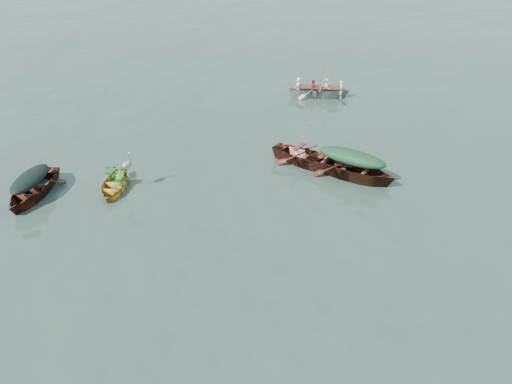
% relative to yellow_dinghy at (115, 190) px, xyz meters
% --- Properties ---
extents(ground, '(140.00, 140.00, 0.00)m').
position_rel_yellow_dinghy_xyz_m(ground, '(3.77, 0.10, 0.00)').
color(ground, '#324639').
rests_on(ground, ground).
extents(yellow_dinghy, '(2.62, 2.90, 0.71)m').
position_rel_yellow_dinghy_xyz_m(yellow_dinghy, '(0.00, 0.00, 0.00)').
color(yellow_dinghy, gold).
rests_on(yellow_dinghy, ground).
extents(dark_covered_boat, '(3.30, 4.07, 0.99)m').
position_rel_yellow_dinghy_xyz_m(dark_covered_boat, '(-1.79, -1.98, 0.00)').
color(dark_covered_boat, '#4D1E12').
rests_on(dark_covered_boat, ground).
extents(green_tarp_boat, '(4.76, 1.76, 1.11)m').
position_rel_yellow_dinghy_xyz_m(green_tarp_boat, '(5.99, 5.90, 0.00)').
color(green_tarp_boat, '#431E0F').
rests_on(green_tarp_boat, ground).
extents(open_wooden_boat, '(4.67, 1.56, 1.10)m').
position_rel_yellow_dinghy_xyz_m(open_wooden_boat, '(4.40, 5.80, 0.00)').
color(open_wooden_boat, maroon).
rests_on(open_wooden_boat, ground).
extents(rowed_boat, '(4.41, 3.42, 1.05)m').
position_rel_yellow_dinghy_xyz_m(rowed_boat, '(0.31, 12.93, 0.00)').
color(rowed_boat, beige).
rests_on(rowed_boat, ground).
extents(dark_tarp_cover, '(1.82, 2.24, 0.40)m').
position_rel_yellow_dinghy_xyz_m(dark_tarp_cover, '(-1.79, -1.98, 0.69)').
color(dark_tarp_cover, black).
rests_on(dark_tarp_cover, dark_covered_boat).
extents(green_tarp_cover, '(2.62, 0.97, 0.52)m').
position_rel_yellow_dinghy_xyz_m(green_tarp_cover, '(5.99, 5.90, 0.82)').
color(green_tarp_cover, '#16371B').
rests_on(green_tarp_cover, green_tarp_boat).
extents(thwart_benches, '(2.34, 0.92, 0.04)m').
position_rel_yellow_dinghy_xyz_m(thwart_benches, '(4.40, 5.80, 0.57)').
color(thwart_benches, '#541F13').
rests_on(thwart_benches, open_wooden_boat).
extents(heron, '(0.47, 0.49, 0.92)m').
position_rel_yellow_dinghy_xyz_m(heron, '(0.40, 0.38, 0.82)').
color(heron, '#A0A3A9').
rests_on(heron, yellow_dinghy).
extents(dinghy_weeds, '(1.10, 1.14, 0.60)m').
position_rel_yellow_dinghy_xyz_m(dinghy_weeds, '(-0.32, 0.45, 0.66)').
color(dinghy_weeds, '#1E731E').
rests_on(dinghy_weeds, yellow_dinghy).
extents(rowers, '(3.23, 2.62, 0.76)m').
position_rel_yellow_dinghy_xyz_m(rowers, '(0.31, 12.93, 0.90)').
color(rowers, silver).
rests_on(rowers, rowed_boat).
extents(oars, '(1.88, 2.53, 0.06)m').
position_rel_yellow_dinghy_xyz_m(oars, '(0.31, 12.93, 0.55)').
color(oars, '#A2723D').
rests_on(oars, rowed_boat).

